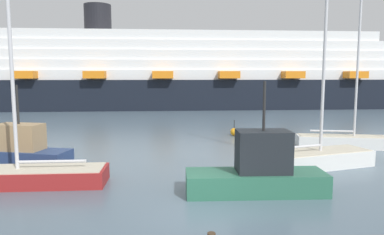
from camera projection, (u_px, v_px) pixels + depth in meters
ground_plane at (203, 215)px, 13.32m from camera, size 600.00×600.00×0.00m
sailboat_1 at (346, 140)px, 25.50m from camera, size 6.88×2.59×10.85m
sailboat_2 at (30, 173)px, 16.87m from camera, size 7.11×2.26×12.93m
sailboat_3 at (312, 156)px, 20.10m from camera, size 7.40×4.09×12.99m
fishing_boat_0 at (258, 172)px, 15.66m from camera, size 6.09×1.89×4.92m
fishing_boat_1 at (17, 152)px, 20.16m from camera, size 6.45×3.10×4.64m
channel_buoy_0 at (234, 132)px, 30.74m from camera, size 0.66×0.66×1.34m
cruise_ship at (192, 75)px, 57.29m from camera, size 82.00×15.03×15.92m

